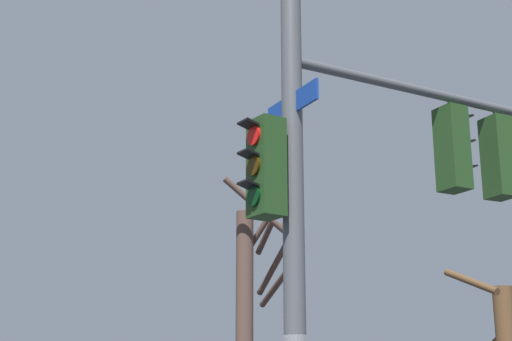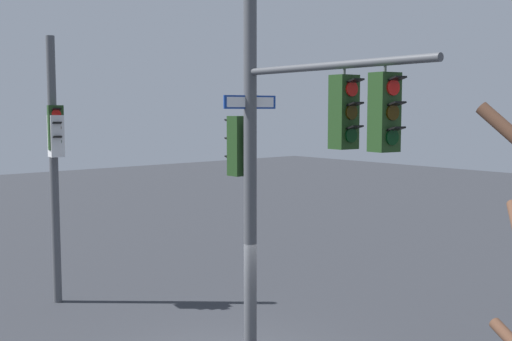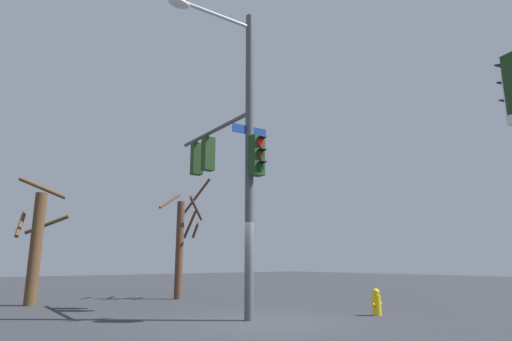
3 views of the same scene
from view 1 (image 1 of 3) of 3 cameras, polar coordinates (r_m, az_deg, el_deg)
The scene contains 2 objects.
main_signal_pole_assembly at distance 9.33m, azimuth 6.37°, elevation 2.24°, with size 3.14×4.79×8.65m.
bare_tree_across_street at distance 15.77m, azimuth -0.62°, elevation -11.72°, with size 1.51×1.66×6.01m.
Camera 1 is at (-6.57, 4.47, 1.96)m, focal length 54.86 mm.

